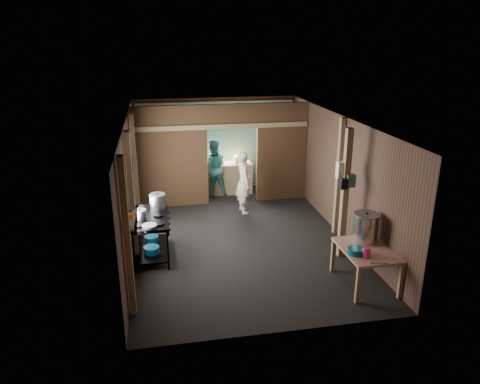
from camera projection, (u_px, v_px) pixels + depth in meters
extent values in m
cube|color=black|center=(238.00, 236.00, 10.00)|extent=(4.50, 7.00, 0.00)
cube|color=#4A4643|center=(238.00, 119.00, 9.15)|extent=(4.50, 7.00, 0.00)
cube|color=#4E3827|center=(216.00, 144.00, 12.82)|extent=(4.50, 0.00, 2.60)
cube|color=#4E3827|center=(283.00, 254.00, 6.32)|extent=(4.50, 0.00, 2.60)
cube|color=#4E3827|center=(130.00, 186.00, 9.18)|extent=(0.00, 7.00, 2.60)
cube|color=#4E3827|center=(338.00, 174.00, 9.97)|extent=(0.00, 7.00, 2.60)
cube|color=#50341E|center=(171.00, 157.00, 11.39)|extent=(1.85, 0.10, 2.60)
cube|color=#50341E|center=(282.00, 152.00, 11.89)|extent=(1.35, 0.10, 2.60)
cube|color=#50341E|center=(232.00, 116.00, 11.33)|extent=(1.30, 0.10, 0.60)
cube|color=#72A6A2|center=(216.00, 146.00, 12.79)|extent=(4.40, 0.06, 2.50)
cube|color=#A0835C|center=(230.00, 178.00, 12.65)|extent=(1.20, 0.50, 0.85)
cylinder|color=silver|center=(225.00, 123.00, 12.58)|extent=(0.20, 0.03, 0.20)
cube|color=#A0835C|center=(127.00, 239.00, 6.78)|extent=(0.10, 0.12, 2.60)
cube|color=#A0835C|center=(132.00, 199.00, 8.45)|extent=(0.10, 0.12, 2.60)
cube|color=#A0835C|center=(135.00, 170.00, 10.31)|extent=(0.10, 0.12, 2.60)
cube|color=#A0835C|center=(339.00, 177.00, 9.77)|extent=(0.10, 0.12, 2.60)
cube|color=#A0835C|center=(345.00, 195.00, 8.69)|extent=(0.12, 0.12, 2.60)
cube|color=#A0835C|center=(223.00, 126.00, 11.33)|extent=(4.40, 0.12, 0.12)
cylinder|color=gray|center=(131.00, 164.00, 9.44)|extent=(0.03, 0.34, 0.34)
cylinder|color=black|center=(132.00, 164.00, 9.85)|extent=(0.03, 0.30, 0.30)
cube|color=#A0835C|center=(130.00, 220.00, 7.21)|extent=(0.14, 0.80, 0.03)
cylinder|color=silver|center=(129.00, 223.00, 6.96)|extent=(0.07, 0.07, 0.10)
cylinder|color=orange|center=(130.00, 217.00, 7.19)|extent=(0.08, 0.08, 0.10)
cylinder|color=#316C4C|center=(130.00, 212.00, 7.40)|extent=(0.06, 0.06, 0.10)
cube|color=silver|center=(342.00, 170.00, 8.60)|extent=(0.22, 0.15, 0.32)
cube|color=#316C4C|center=(351.00, 181.00, 8.55)|extent=(0.16, 0.12, 0.24)
cube|color=black|center=(344.00, 184.00, 8.52)|extent=(0.14, 0.10, 0.20)
cylinder|color=navy|center=(152.00, 250.00, 8.83)|extent=(0.31, 0.31, 0.13)
cylinder|color=navy|center=(152.00, 239.00, 9.33)|extent=(0.29, 0.29, 0.11)
cylinder|color=navy|center=(356.00, 251.00, 7.64)|extent=(0.31, 0.31, 0.11)
cylinder|color=#C53371|center=(366.00, 252.00, 7.53)|extent=(0.17, 0.17, 0.17)
cube|color=#BBBBBB|center=(379.00, 263.00, 7.33)|extent=(0.30, 0.10, 0.01)
cylinder|color=orange|center=(240.00, 159.00, 12.53)|extent=(0.36, 0.36, 0.20)
cylinder|color=#A82B1C|center=(222.00, 162.00, 12.45)|extent=(0.11, 0.11, 0.13)
imported|color=white|center=(244.00, 182.00, 11.13)|extent=(0.42, 0.60, 1.57)
imported|color=teal|center=(213.00, 168.00, 12.32)|extent=(0.79, 0.62, 1.58)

